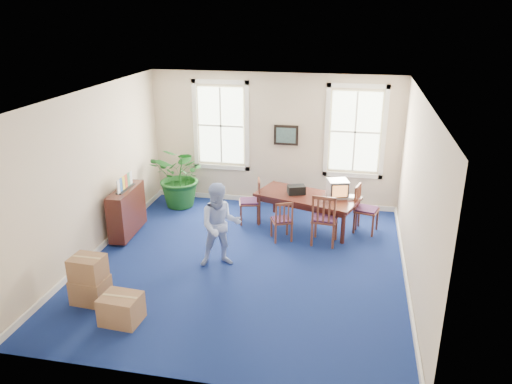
% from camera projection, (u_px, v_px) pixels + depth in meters
% --- Properties ---
extents(floor, '(6.50, 6.50, 0.00)m').
position_uv_depth(floor, '(245.00, 264.00, 9.53)').
color(floor, navy).
rests_on(floor, ground).
extents(ceiling, '(6.50, 6.50, 0.00)m').
position_uv_depth(ceiling, '(243.00, 96.00, 8.41)').
color(ceiling, white).
rests_on(ceiling, ground).
extents(wall_back, '(6.50, 0.00, 6.50)m').
position_uv_depth(wall_back, '(274.00, 140.00, 11.96)').
color(wall_back, beige).
rests_on(wall_back, ground).
extents(wall_front, '(6.50, 0.00, 6.50)m').
position_uv_depth(wall_front, '(184.00, 274.00, 5.99)').
color(wall_front, beige).
rests_on(wall_front, ground).
extents(wall_left, '(0.00, 6.50, 6.50)m').
position_uv_depth(wall_left, '(91.00, 174.00, 9.53)').
color(wall_left, beige).
rests_on(wall_left, ground).
extents(wall_right, '(0.00, 6.50, 6.50)m').
position_uv_depth(wall_right, '(417.00, 197.00, 8.41)').
color(wall_right, beige).
rests_on(wall_right, ground).
extents(baseboard_back, '(6.00, 0.04, 0.12)m').
position_uv_depth(baseboard_back, '(273.00, 200.00, 12.47)').
color(baseboard_back, white).
rests_on(baseboard_back, ground).
extents(baseboard_left, '(0.04, 6.50, 0.12)m').
position_uv_depth(baseboard_left, '(101.00, 247.00, 10.07)').
color(baseboard_left, white).
rests_on(baseboard_left, ground).
extents(baseboard_right, '(0.04, 6.50, 0.12)m').
position_uv_depth(baseboard_right, '(406.00, 276.00, 8.96)').
color(baseboard_right, white).
rests_on(baseboard_right, ground).
extents(window_left, '(1.40, 0.12, 2.20)m').
position_uv_depth(window_left, '(221.00, 126.00, 12.08)').
color(window_left, white).
rests_on(window_left, ground).
extents(window_right, '(1.40, 0.12, 2.20)m').
position_uv_depth(window_right, '(355.00, 132.00, 11.48)').
color(window_right, white).
rests_on(window_right, ground).
extents(wall_picture, '(0.58, 0.06, 0.48)m').
position_uv_depth(wall_picture, '(286.00, 135.00, 11.80)').
color(wall_picture, black).
rests_on(wall_picture, ground).
extents(conference_table, '(2.38, 1.61, 0.74)m').
position_uv_depth(conference_table, '(307.00, 211.00, 11.01)').
color(conference_table, '#431B14').
rests_on(conference_table, ground).
extents(crt_tv, '(0.53, 0.56, 0.38)m').
position_uv_depth(crt_tv, '(338.00, 188.00, 10.74)').
color(crt_tv, '#B7B7BC').
rests_on(crt_tv, conference_table).
extents(game_console, '(0.21, 0.25, 0.06)m').
position_uv_depth(game_console, '(351.00, 197.00, 10.69)').
color(game_console, white).
rests_on(game_console, conference_table).
extents(equipment_bag, '(0.44, 0.36, 0.19)m').
position_uv_depth(equipment_bag, '(296.00, 190.00, 10.94)').
color(equipment_bag, black).
rests_on(equipment_bag, conference_table).
extents(chair_near_left, '(0.53, 0.53, 0.89)m').
position_uv_depth(chair_near_left, '(282.00, 220.00, 10.38)').
color(chair_near_left, brown).
rests_on(chair_near_left, ground).
extents(chair_near_right, '(0.54, 0.54, 1.11)m').
position_uv_depth(chair_near_right, '(325.00, 218.00, 10.18)').
color(chair_near_right, brown).
rests_on(chair_near_right, ground).
extents(chair_end_left, '(0.55, 0.55, 1.01)m').
position_uv_depth(chair_end_left, '(250.00, 201.00, 11.20)').
color(chair_end_left, brown).
rests_on(chair_end_left, ground).
extents(chair_end_right, '(0.57, 0.57, 1.04)m').
position_uv_depth(chair_end_right, '(367.00, 209.00, 10.72)').
color(chair_end_right, brown).
rests_on(chair_end_right, ground).
extents(man, '(0.96, 0.85, 1.62)m').
position_uv_depth(man, '(220.00, 225.00, 9.23)').
color(man, '#9BB2EB').
rests_on(man, ground).
extents(credenza, '(0.42, 1.27, 0.99)m').
position_uv_depth(credenza, '(127.00, 213.00, 10.57)').
color(credenza, '#431B14').
rests_on(credenza, ground).
extents(brochure_rack, '(0.31, 0.72, 0.32)m').
position_uv_depth(brochure_rack, '(125.00, 185.00, 10.34)').
color(brochure_rack, '#99999E').
rests_on(brochure_rack, credenza).
extents(potted_plant, '(1.64, 1.51, 1.54)m').
position_uv_depth(potted_plant, '(182.00, 176.00, 12.01)').
color(potted_plant, '#17511A').
rests_on(potted_plant, ground).
extents(cardboard_boxes, '(1.64, 1.64, 0.86)m').
position_uv_depth(cardboard_boxes, '(104.00, 276.00, 8.23)').
color(cardboard_boxes, '#9F714B').
rests_on(cardboard_boxes, ground).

